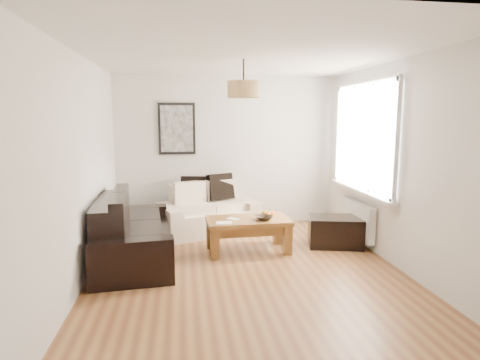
{
  "coord_description": "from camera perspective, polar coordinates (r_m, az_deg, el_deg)",
  "views": [
    {
      "loc": [
        -0.77,
        -4.66,
        1.89
      ],
      "look_at": [
        0.0,
        0.6,
        1.05
      ],
      "focal_mm": 29.75,
      "sensor_mm": 36.0,
      "label": 1
    }
  ],
  "objects": [
    {
      "name": "floor",
      "position": [
        5.09,
        1.0,
        -12.82
      ],
      "size": [
        4.5,
        4.5,
        0.0
      ],
      "primitive_type": "plane",
      "color": "brown",
      "rests_on": "ground"
    },
    {
      "name": "ceiling",
      "position": [
        4.78,
        1.08,
        17.52
      ],
      "size": [
        3.8,
        4.5,
        0.0
      ],
      "primitive_type": null,
      "color": "white",
      "rests_on": "floor"
    },
    {
      "name": "wall_back",
      "position": [
        6.98,
        -1.95,
        4.11
      ],
      "size": [
        3.8,
        0.04,
        2.6
      ],
      "primitive_type": null,
      "color": "silver",
      "rests_on": "floor"
    },
    {
      "name": "wall_front",
      "position": [
        2.6,
        9.1,
        -4.21
      ],
      "size": [
        3.8,
        0.04,
        2.6
      ],
      "primitive_type": null,
      "color": "silver",
      "rests_on": "floor"
    },
    {
      "name": "wall_left",
      "position": [
        4.84,
        -21.78,
        1.33
      ],
      "size": [
        0.04,
        4.5,
        2.6
      ],
      "primitive_type": null,
      "color": "silver",
      "rests_on": "floor"
    },
    {
      "name": "wall_right",
      "position": [
        5.4,
        21.36,
        2.09
      ],
      "size": [
        0.04,
        4.5,
        2.6
      ],
      "primitive_type": null,
      "color": "silver",
      "rests_on": "floor"
    },
    {
      "name": "window_bay",
      "position": [
        6.07,
        17.46,
        5.82
      ],
      "size": [
        0.14,
        1.9,
        1.6
      ],
      "primitive_type": null,
      "color": "white",
      "rests_on": "wall_right"
    },
    {
      "name": "radiator",
      "position": [
        6.23,
        16.61,
        -5.44
      ],
      "size": [
        0.1,
        0.9,
        0.52
      ],
      "primitive_type": "cube",
      "color": "white",
      "rests_on": "wall_right"
    },
    {
      "name": "poster",
      "position": [
        6.89,
        -9.05,
        7.27
      ],
      "size": [
        0.62,
        0.04,
        0.87
      ],
      "primitive_type": null,
      "color": "black",
      "rests_on": "wall_back"
    },
    {
      "name": "pendant_shade",
      "position": [
        5.03,
        0.5,
        12.85
      ],
      "size": [
        0.4,
        0.4,
        0.2
      ],
      "primitive_type": "cylinder",
      "color": "tan",
      "rests_on": "ceiling"
    },
    {
      "name": "loveseat_cream",
      "position": [
        6.63,
        -4.52,
        -4.14
      ],
      "size": [
        1.76,
        1.31,
        0.78
      ],
      "primitive_type": null,
      "rotation": [
        0.0,
        0.0,
        0.33
      ],
      "color": "beige",
      "rests_on": "floor"
    },
    {
      "name": "sofa_leather",
      "position": [
        5.49,
        -15.02,
        -6.89
      ],
      "size": [
        1.1,
        2.01,
        0.84
      ],
      "primitive_type": null,
      "rotation": [
        0.0,
        0.0,
        1.66
      ],
      "color": "black",
      "rests_on": "floor"
    },
    {
      "name": "coffee_table",
      "position": [
        5.7,
        1.16,
        -7.88
      ],
      "size": [
        1.19,
        0.68,
        0.48
      ],
      "primitive_type": null,
      "rotation": [
        0.0,
        0.0,
        0.04
      ],
      "color": "brown",
      "rests_on": "floor"
    },
    {
      "name": "ottoman",
      "position": [
        6.09,
        13.51,
        -7.2
      ],
      "size": [
        0.86,
        0.66,
        0.44
      ],
      "primitive_type": "cube",
      "rotation": [
        0.0,
        0.0,
        -0.24
      ],
      "color": "black",
      "rests_on": "floor"
    },
    {
      "name": "cushion_left",
      "position": [
        6.74,
        -6.73,
        -1.23
      ],
      "size": [
        0.43,
        0.21,
        0.41
      ],
      "primitive_type": "cube",
      "rotation": [
        0.0,
        0.0,
        -0.21
      ],
      "color": "black",
      "rests_on": "loveseat_cream"
    },
    {
      "name": "cushion_right",
      "position": [
        6.76,
        -2.82,
        -0.99
      ],
      "size": [
        0.46,
        0.31,
        0.44
      ],
      "primitive_type": "cube",
      "rotation": [
        0.0,
        0.0,
        0.42
      ],
      "color": "black",
      "rests_on": "loveseat_cream"
    },
    {
      "name": "fruit_bowl",
      "position": [
        5.57,
        3.4,
        -5.44
      ],
      "size": [
        0.27,
        0.27,
        0.06
      ],
      "primitive_type": "imported",
      "rotation": [
        0.0,
        0.0,
        0.17
      ],
      "color": "black",
      "rests_on": "coffee_table"
    },
    {
      "name": "orange_a",
      "position": [
        5.75,
        4.0,
        -4.88
      ],
      "size": [
        0.07,
        0.07,
        0.06
      ],
      "primitive_type": "sphere",
      "rotation": [
        0.0,
        0.0,
        0.06
      ],
      "color": "orange",
      "rests_on": "fruit_bowl"
    },
    {
      "name": "orange_b",
      "position": [
        5.8,
        4.71,
        -4.76
      ],
      "size": [
        0.08,
        0.08,
        0.07
      ],
      "primitive_type": "sphere",
      "rotation": [
        0.0,
        0.0,
        -0.23
      ],
      "color": "orange",
      "rests_on": "fruit_bowl"
    },
    {
      "name": "orange_c",
      "position": [
        5.8,
        3.56,
        -4.76
      ],
      "size": [
        0.09,
        0.09,
        0.08
      ],
      "primitive_type": "sphere",
      "rotation": [
        0.0,
        0.0,
        0.12
      ],
      "color": "orange",
      "rests_on": "fruit_bowl"
    },
    {
      "name": "papers",
      "position": [
        5.41,
        -2.31,
        -6.15
      ],
      "size": [
        0.23,
        0.17,
        0.01
      ],
      "primitive_type": "cube",
      "rotation": [
        0.0,
        0.0,
        -0.1
      ],
      "color": "silver",
      "rests_on": "coffee_table"
    }
  ]
}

